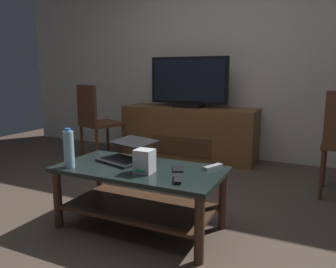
{
  "coord_description": "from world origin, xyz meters",
  "views": [
    {
      "loc": [
        1.14,
        -2.04,
        1.09
      ],
      "look_at": [
        0.01,
        0.35,
        0.6
      ],
      "focal_mm": 34.92,
      "sensor_mm": 36.0,
      "label": 1
    }
  ],
  "objects_px": {
    "laptop": "(126,153)",
    "water_bottle_near": "(69,149)",
    "coffee_table": "(140,186)",
    "media_cabinet": "(189,133)",
    "television": "(189,83)",
    "router_box": "(144,161)",
    "cell_phone": "(178,169)",
    "side_chair": "(96,119)",
    "tv_remote": "(213,167)",
    "soundbar_remote": "(178,179)"
  },
  "relations": [
    {
      "from": "laptop",
      "to": "water_bottle_near",
      "type": "relative_size",
      "value": 1.58
    },
    {
      "from": "coffee_table",
      "to": "media_cabinet",
      "type": "xyz_separation_m",
      "value": [
        -0.42,
        1.98,
        0.02
      ]
    },
    {
      "from": "television",
      "to": "router_box",
      "type": "xyz_separation_m",
      "value": [
        0.5,
        -2.04,
        -0.44
      ]
    },
    {
      "from": "laptop",
      "to": "cell_phone",
      "type": "bearing_deg",
      "value": -6.35
    },
    {
      "from": "television",
      "to": "side_chair",
      "type": "height_order",
      "value": "television"
    },
    {
      "from": "router_box",
      "to": "water_bottle_near",
      "type": "bearing_deg",
      "value": -167.28
    },
    {
      "from": "coffee_table",
      "to": "side_chair",
      "type": "height_order",
      "value": "side_chair"
    },
    {
      "from": "tv_remote",
      "to": "router_box",
      "type": "bearing_deg",
      "value": -118.75
    },
    {
      "from": "media_cabinet",
      "to": "side_chair",
      "type": "height_order",
      "value": "side_chair"
    },
    {
      "from": "side_chair",
      "to": "soundbar_remote",
      "type": "distance_m",
      "value": 2.28
    },
    {
      "from": "tv_remote",
      "to": "water_bottle_near",
      "type": "bearing_deg",
      "value": -131.67
    },
    {
      "from": "side_chair",
      "to": "cell_phone",
      "type": "bearing_deg",
      "value": -37.36
    },
    {
      "from": "media_cabinet",
      "to": "tv_remote",
      "type": "relative_size",
      "value": 10.78
    },
    {
      "from": "router_box",
      "to": "soundbar_remote",
      "type": "bearing_deg",
      "value": -12.77
    },
    {
      "from": "media_cabinet",
      "to": "side_chair",
      "type": "xyz_separation_m",
      "value": [
        -0.97,
        -0.65,
        0.2
      ]
    },
    {
      "from": "television",
      "to": "router_box",
      "type": "bearing_deg",
      "value": -76.12
    },
    {
      "from": "coffee_table",
      "to": "router_box",
      "type": "xyz_separation_m",
      "value": [
        0.09,
        -0.08,
        0.22
      ]
    },
    {
      "from": "side_chair",
      "to": "laptop",
      "type": "distance_m",
      "value": 1.71
    },
    {
      "from": "coffee_table",
      "to": "router_box",
      "type": "distance_m",
      "value": 0.25
    },
    {
      "from": "laptop",
      "to": "cell_phone",
      "type": "xyz_separation_m",
      "value": [
        0.44,
        -0.05,
        -0.05
      ]
    },
    {
      "from": "television",
      "to": "laptop",
      "type": "distance_m",
      "value": 1.91
    },
    {
      "from": "water_bottle_near",
      "to": "tv_remote",
      "type": "relative_size",
      "value": 1.72
    },
    {
      "from": "cell_phone",
      "to": "soundbar_remote",
      "type": "bearing_deg",
      "value": -89.8
    },
    {
      "from": "coffee_table",
      "to": "side_chair",
      "type": "relative_size",
      "value": 1.22
    },
    {
      "from": "laptop",
      "to": "tv_remote",
      "type": "distance_m",
      "value": 0.65
    },
    {
      "from": "media_cabinet",
      "to": "television",
      "type": "height_order",
      "value": "television"
    },
    {
      "from": "router_box",
      "to": "cell_phone",
      "type": "xyz_separation_m",
      "value": [
        0.17,
        0.15,
        -0.07
      ]
    },
    {
      "from": "cell_phone",
      "to": "television",
      "type": "bearing_deg",
      "value": 86.77
    },
    {
      "from": "television",
      "to": "cell_phone",
      "type": "xyz_separation_m",
      "value": [
        0.68,
        -1.89,
        -0.51
      ]
    },
    {
      "from": "television",
      "to": "router_box",
      "type": "relative_size",
      "value": 6.57
    },
    {
      "from": "router_box",
      "to": "soundbar_remote",
      "type": "height_order",
      "value": "router_box"
    },
    {
      "from": "media_cabinet",
      "to": "laptop",
      "type": "relative_size",
      "value": 3.95
    },
    {
      "from": "coffee_table",
      "to": "router_box",
      "type": "bearing_deg",
      "value": -44.01
    },
    {
      "from": "router_box",
      "to": "tv_remote",
      "type": "relative_size",
      "value": 0.97
    },
    {
      "from": "router_box",
      "to": "media_cabinet",
      "type": "bearing_deg",
      "value": 103.74
    },
    {
      "from": "coffee_table",
      "to": "router_box",
      "type": "relative_size",
      "value": 7.49
    },
    {
      "from": "television",
      "to": "water_bottle_near",
      "type": "xyz_separation_m",
      "value": [
        -0.02,
        -2.16,
        -0.39
      ]
    },
    {
      "from": "coffee_table",
      "to": "laptop",
      "type": "distance_m",
      "value": 0.29
    },
    {
      "from": "router_box",
      "to": "side_chair",
      "type": "bearing_deg",
      "value": 136.26
    },
    {
      "from": "cell_phone",
      "to": "soundbar_remote",
      "type": "xyz_separation_m",
      "value": [
        0.09,
        -0.21,
        0.01
      ]
    },
    {
      "from": "media_cabinet",
      "to": "laptop",
      "type": "bearing_deg",
      "value": -82.73
    },
    {
      "from": "coffee_table",
      "to": "soundbar_remote",
      "type": "relative_size",
      "value": 7.25
    },
    {
      "from": "coffee_table",
      "to": "laptop",
      "type": "bearing_deg",
      "value": 147.02
    },
    {
      "from": "water_bottle_near",
      "to": "cell_phone",
      "type": "distance_m",
      "value": 0.76
    },
    {
      "from": "television",
      "to": "soundbar_remote",
      "type": "height_order",
      "value": "television"
    },
    {
      "from": "television",
      "to": "tv_remote",
      "type": "xyz_separation_m",
      "value": [
        0.88,
        -1.76,
        -0.51
      ]
    },
    {
      "from": "laptop",
      "to": "cell_phone",
      "type": "relative_size",
      "value": 3.12
    },
    {
      "from": "media_cabinet",
      "to": "television",
      "type": "xyz_separation_m",
      "value": [
        0.0,
        -0.02,
        0.63
      ]
    },
    {
      "from": "television",
      "to": "soundbar_remote",
      "type": "bearing_deg",
      "value": -69.88
    },
    {
      "from": "media_cabinet",
      "to": "television",
      "type": "relative_size",
      "value": 1.7
    }
  ]
}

